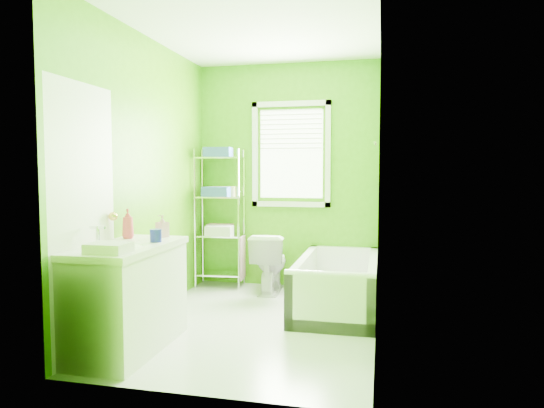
% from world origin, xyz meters
% --- Properties ---
extents(ground, '(2.90, 2.90, 0.00)m').
position_xyz_m(ground, '(0.00, 0.00, 0.00)').
color(ground, silver).
rests_on(ground, ground).
extents(room_envelope, '(2.14, 2.94, 2.62)m').
position_xyz_m(room_envelope, '(0.00, 0.00, 1.55)').
color(room_envelope, '#429307').
rests_on(room_envelope, ground).
extents(window, '(0.92, 0.05, 1.22)m').
position_xyz_m(window, '(0.05, 1.42, 1.61)').
color(window, white).
rests_on(window, ground).
extents(door, '(0.09, 0.80, 2.00)m').
position_xyz_m(door, '(-1.04, -1.00, 1.00)').
color(door, white).
rests_on(door, ground).
extents(right_wall_decor, '(0.04, 1.48, 1.17)m').
position_xyz_m(right_wall_decor, '(1.04, -0.02, 1.32)').
color(right_wall_decor, '#3D0719').
rests_on(right_wall_decor, ground).
extents(bathtub, '(0.76, 1.63, 0.53)m').
position_xyz_m(bathtub, '(0.67, 0.61, 0.17)').
color(bathtub, white).
rests_on(bathtub, ground).
extents(toilet, '(0.41, 0.67, 0.67)m').
position_xyz_m(toilet, '(-0.13, 1.11, 0.33)').
color(toilet, white).
rests_on(toilet, ground).
extents(vanity, '(0.55, 1.07, 1.05)m').
position_xyz_m(vanity, '(-0.79, -0.85, 0.43)').
color(vanity, silver).
rests_on(vanity, ground).
extents(wire_shelf_unit, '(0.57, 0.45, 1.63)m').
position_xyz_m(wire_shelf_unit, '(-0.75, 1.25, 0.99)').
color(wire_shelf_unit, silver).
rests_on(wire_shelf_unit, ground).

